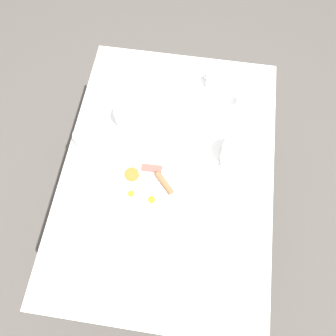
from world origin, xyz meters
name	(u,v)px	position (x,y,z in m)	size (l,w,h in m)	color
ground_plane	(168,216)	(0.00, 0.00, 0.00)	(8.00, 8.00, 0.00)	#4C4742
table	(168,176)	(0.00, 0.00, 0.67)	(0.86, 1.21, 0.74)	white
breakfast_plate	(147,185)	(-0.07, -0.08, 0.75)	(0.28, 0.28, 0.04)	white
teapot_near	(129,116)	(-0.20, 0.20, 0.79)	(0.11, 0.20, 0.12)	white
teapot_far	(235,153)	(0.26, 0.09, 0.79)	(0.12, 0.17, 0.12)	white
teacup_with_saucer_left	(214,82)	(0.15, 0.45, 0.77)	(0.14, 0.14, 0.07)	white
water_glass_tall	(85,141)	(-0.35, 0.06, 0.79)	(0.07, 0.07, 0.10)	white
creamer_jug	(243,103)	(0.28, 0.36, 0.77)	(0.08, 0.05, 0.05)	white
napkin_folded	(154,284)	(0.02, -0.45, 0.74)	(0.22, 0.21, 0.01)	white
fork_by_plate	(118,76)	(-0.30, 0.43, 0.74)	(0.02, 0.17, 0.00)	silver
knife_by_plate	(227,291)	(0.28, -0.43, 0.74)	(0.20, 0.12, 0.00)	silver
spoon_for_tea	(164,95)	(-0.07, 0.36, 0.74)	(0.14, 0.05, 0.00)	silver
fork_spare	(240,218)	(0.31, -0.16, 0.74)	(0.18, 0.05, 0.00)	silver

